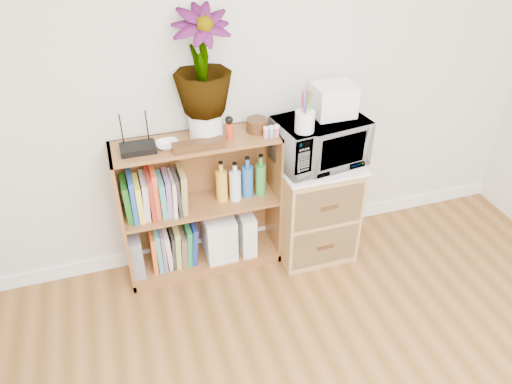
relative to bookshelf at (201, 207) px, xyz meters
name	(u,v)px	position (x,y,z in m)	size (l,w,h in m)	color
skirting_board	(248,234)	(0.35, 0.14, -0.42)	(4.00, 0.02, 0.10)	white
bookshelf	(201,207)	(0.00, 0.00, 0.00)	(1.00, 0.30, 0.95)	brown
wicker_unit	(313,208)	(0.75, -0.08, -0.12)	(0.50, 0.45, 0.70)	#9E7542
microwave	(320,141)	(0.75, -0.08, 0.39)	(0.53, 0.36, 0.29)	white
pen_cup	(305,121)	(0.60, -0.19, 0.60)	(0.11, 0.11, 0.12)	white
small_appliance	(333,100)	(0.84, -0.04, 0.63)	(0.24, 0.20, 0.19)	white
router	(138,148)	(-0.33, -0.02, 0.49)	(0.20, 0.13, 0.04)	black
white_bowl	(168,145)	(-0.17, -0.03, 0.49)	(0.13, 0.13, 0.03)	white
plant_pot	(206,125)	(0.07, 0.02, 0.56)	(0.19, 0.19, 0.17)	silver
potted_plant	(202,62)	(0.07, 0.02, 0.93)	(0.32, 0.32, 0.58)	#2C6F30
trinket_box	(198,145)	(-0.01, -0.10, 0.50)	(0.30, 0.07, 0.05)	#341D0E
kokeshi_doll	(229,131)	(0.19, -0.04, 0.53)	(0.04, 0.04, 0.10)	#AF3015
wooden_bowl	(257,125)	(0.38, 0.01, 0.51)	(0.13, 0.13, 0.08)	#361A0E
paint_jars	(271,132)	(0.43, -0.09, 0.51)	(0.12, 0.04, 0.06)	pink
file_box	(135,252)	(-0.45, 0.00, -0.26)	(0.09, 0.23, 0.29)	slate
magazine_holder_left	(212,236)	(0.05, -0.01, -0.25)	(0.10, 0.25, 0.32)	white
magazine_holder_mid	(226,233)	(0.15, -0.01, -0.25)	(0.10, 0.25, 0.31)	silver
magazine_holder_right	(245,230)	(0.29, -0.01, -0.25)	(0.10, 0.24, 0.30)	silver
cookbooks	(154,194)	(-0.28, 0.00, 0.16)	(0.38, 0.20, 0.30)	#1F6F1D
liquor_bottles	(247,177)	(0.31, 0.00, 0.16)	(0.40, 0.07, 0.32)	gold
lower_books	(173,245)	(-0.21, 0.00, -0.27)	(0.31, 0.19, 0.29)	#D36025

